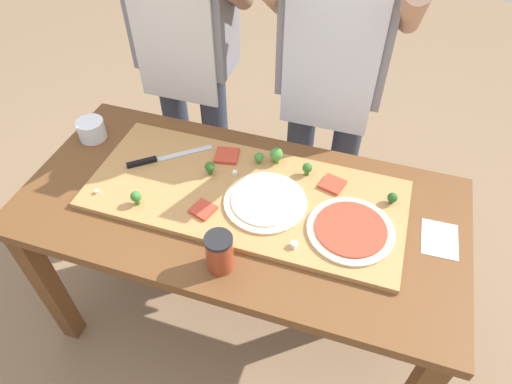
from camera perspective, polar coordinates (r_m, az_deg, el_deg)
The scene contains 23 objects.
ground_plane at distance 2.17m, azimuth -1.55°, elevation -15.17°, with size 8.00×8.00×0.00m, color #896B4C.
prep_table at distance 1.63m, azimuth -2.00°, elevation -4.10°, with size 1.52×0.74×0.76m.
cutting_board at distance 1.56m, azimuth -1.38°, elevation -0.29°, with size 1.09×0.47×0.02m, color #B27F47.
chefs_knife at distance 1.70m, azimuth -12.29°, elevation 4.11°, with size 0.26×0.22×0.02m.
pizza_whole_white_garlic at distance 1.51m, azimuth 1.19°, elevation -1.21°, with size 0.28×0.28×0.02m.
pizza_whole_tomato_red at distance 1.46m, azimuth 11.86°, elevation -4.69°, with size 0.28×0.28×0.02m.
pizza_slice_far_left at distance 1.50m, azimuth -6.73°, elevation -2.21°, with size 0.07×0.07×0.01m, color #BC3D28.
pizza_slice_near_left at distance 1.59m, azimuth 9.63°, elevation 0.96°, with size 0.08×0.08×0.01m, color #BC3D28.
pizza_slice_near_right at distance 1.68m, azimuth -3.73°, elevation 4.61°, with size 0.08×0.08×0.01m, color #BC3D28.
broccoli_floret_back_mid at distance 1.60m, azimuth -5.85°, elevation 3.12°, with size 0.04×0.04×0.05m.
broccoli_floret_front_left at distance 1.64m, azimuth 0.38°, elevation 4.41°, with size 0.03×0.03×0.04m.
broccoli_floret_center_right at distance 1.63m, azimuth 2.60°, elevation 4.73°, with size 0.05×0.05×0.06m.
broccoli_floret_back_right at distance 1.54m, azimuth -14.92°, elevation -0.60°, with size 0.04×0.04×0.05m.
broccoli_floret_front_mid at distance 1.56m, azimuth 16.84°, elevation -0.71°, with size 0.03×0.03×0.04m.
broccoli_floret_center_left at distance 1.60m, azimuth 6.49°, elevation 3.00°, with size 0.04×0.04×0.05m.
cheese_crumble_a at distance 1.39m, azimuth 4.80°, elevation -6.64°, with size 0.02×0.02×0.02m, color white.
cheese_crumble_b at distance 1.63m, azimuth -19.43°, elevation 0.04°, with size 0.01×0.01×0.01m, color white.
cheese_crumble_c at distance 1.61m, azimuth -2.66°, elevation 2.41°, with size 0.02×0.02×0.02m, color silver.
flour_cup at distance 1.89m, azimuth -20.04°, elevation 7.31°, with size 0.11×0.11×0.08m.
sauce_jar at distance 1.33m, azimuth -4.63°, elevation -7.61°, with size 0.08×0.08×0.13m.
recipe_note at distance 1.55m, azimuth 22.18°, elevation -5.52°, with size 0.11×0.15×0.00m, color white.
cook_left at distance 1.95m, azimuth -8.99°, elevation 18.06°, with size 0.54×0.39×1.67m.
cook_right at distance 1.79m, azimuth 9.68°, elevation 15.20°, with size 0.54×0.39×1.67m.
Camera 1 is at (0.37, -0.97, 1.90)m, focal length 31.67 mm.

